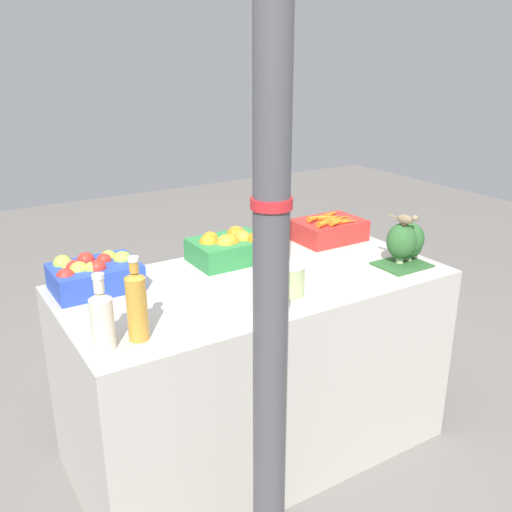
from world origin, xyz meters
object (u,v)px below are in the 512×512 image
Objects in this scene: juice_bottle_cloudy at (102,318)px; support_pole at (271,231)px; pickle_jar at (290,279)px; broccoli_pile at (406,242)px; apple_crate at (93,273)px; orange_crate at (229,246)px; sparrow_bird at (406,219)px; carrot_crate at (329,229)px; juice_bottle_amber at (137,304)px.

support_pole is at bearing -48.36° from juice_bottle_cloudy.
juice_bottle_cloudy is 0.74m from pickle_jar.
apple_crate is at bearing 160.80° from broccoli_pile.
orange_crate is 0.46m from pickle_jar.
support_pole is 1.09m from sparrow_bird.
carrot_crate is at bearing -0.36° from apple_crate.
orange_crate is at bearing 33.73° from juice_bottle_cloudy.
juice_bottle_amber is (0.12, 0.00, 0.02)m from juice_bottle_cloudy.
apple_crate is at bearing 179.64° from carrot_crate.
sparrow_bird is (1.33, 0.02, 0.11)m from juice_bottle_cloudy.
broccoli_pile is (1.02, 0.46, -0.34)m from support_pole.
juice_bottle_cloudy is 0.88× the size of juice_bottle_amber.
support_pole is 10.82× the size of broccoli_pile.
broccoli_pile is 1.82× the size of sparrow_bird.
pickle_jar is at bearing -36.19° from apple_crate.
carrot_crate is 1.28m from juice_bottle_amber.
apple_crate is 1.31× the size of juice_bottle_cloudy.
juice_bottle_amber is at bearing 0.00° from juice_bottle_cloudy.
juice_bottle_amber is 2.22× the size of pickle_jar.
apple_crate is at bearing -134.11° from sparrow_bird.
juice_bottle_cloudy is at bearing -159.54° from carrot_crate.
juice_bottle_cloudy is 1.95× the size of sparrow_bird.
juice_bottle_cloudy is (-1.38, -0.05, 0.01)m from broccoli_pile.
sparrow_bird reaches higher than orange_crate.
pickle_jar is at bearing -114.12° from sparrow_bird.
orange_crate is (0.62, -0.00, 0.00)m from apple_crate.
broccoli_pile is at bearing 2.31° from juice_bottle_amber.
sparrow_bird reaches higher than pickle_jar.
juice_bottle_cloudy is at bearing -146.27° from orange_crate.
sparrow_bird is (1.22, 0.02, 0.09)m from juice_bottle_amber.
support_pole is 7.71× the size of orange_crate.
apple_crate is 1.34m from broccoli_pile.
juice_bottle_cloudy is 1.34m from sparrow_bird.
support_pole is at bearing -112.48° from orange_crate.
orange_crate is at bearing 38.40° from juice_bottle_amber.
apple_crate is 1.18m from carrot_crate.
orange_crate is at bearing 91.16° from pickle_jar.
apple_crate is 1.40× the size of broccoli_pile.
orange_crate is 0.56m from carrot_crate.
apple_crate is 0.49m from juice_bottle_amber.
orange_crate is 2.57× the size of pickle_jar.
apple_crate is 2.55× the size of sparrow_bird.
broccoli_pile is at bearing -79.14° from carrot_crate.
juice_bottle_cloudy is 0.12m from juice_bottle_amber.
carrot_crate is 0.71m from pickle_jar.
broccoli_pile is at bearing 1.62° from pickle_jar.
juice_bottle_amber is (-0.62, -0.49, 0.06)m from orange_crate.
support_pole is at bearing -74.66° from apple_crate.
pickle_jar is 0.99× the size of sparrow_bird.
juice_bottle_amber reaches higher than pickle_jar.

